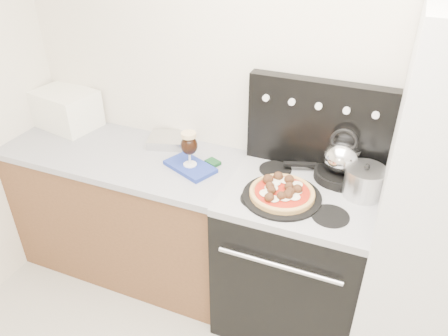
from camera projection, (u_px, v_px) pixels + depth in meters
The scene contains 15 objects.
room_shell at pixel (219, 248), 1.40m from camera, with size 3.52×3.01×2.52m.
base_cabinet at pixel (130, 213), 2.88m from camera, with size 1.45×0.60×0.86m, color brown.
countertop at pixel (122, 154), 2.64m from camera, with size 1.48×0.63×0.04m, color #A3A3AE.
stove_body at pixel (293, 260), 2.49m from camera, with size 0.76×0.65×0.88m, color black.
cooktop at pixel (300, 194), 2.25m from camera, with size 0.76×0.65×0.04m, color #ADADB2.
backguard at pixel (318, 125), 2.32m from camera, with size 0.76×0.08×0.50m, color black.
toaster_oven at pixel (67, 109), 2.86m from camera, with size 0.38×0.29×0.24m, color white.
foil_sheet at pixel (171, 140), 2.69m from camera, with size 0.27×0.19×0.05m, color white.
oven_mitt at pixel (190, 167), 2.46m from camera, with size 0.29×0.17×0.02m, color navy.
beer_glass at pixel (189, 149), 2.40m from camera, with size 0.10×0.10×0.21m, color black, non-canonical shape.
pizza_pan at pixel (282, 196), 2.19m from camera, with size 0.40×0.40×0.01m, color black.
pizza at pixel (282, 192), 2.17m from camera, with size 0.33×0.33×0.05m, color #C08A47, non-canonical shape.
skillet at pixel (338, 175), 2.33m from camera, with size 0.26×0.26×0.05m, color black.
tea_kettle at pixel (342, 154), 2.26m from camera, with size 0.19×0.19×0.21m, color silver, non-canonical shape.
stock_pot at pixel (364, 183), 2.18m from camera, with size 0.20×0.20×0.14m, color silver.
Camera 1 is at (0.41, -0.67, 2.21)m, focal length 35.00 mm.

